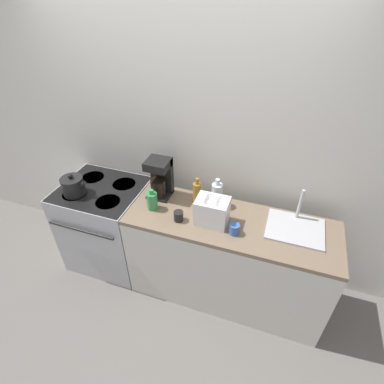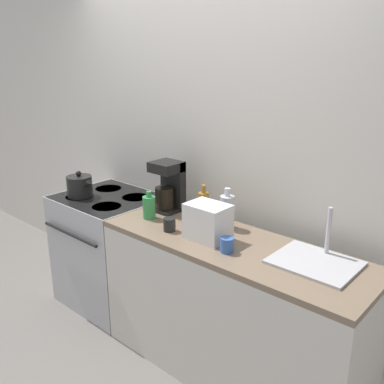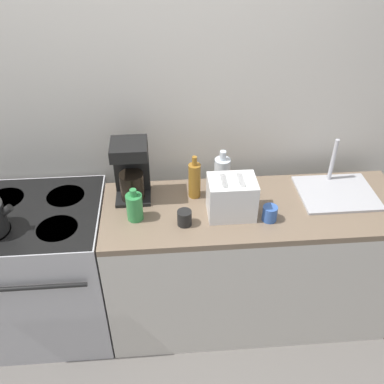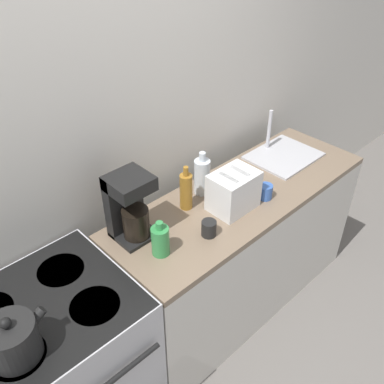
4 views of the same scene
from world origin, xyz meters
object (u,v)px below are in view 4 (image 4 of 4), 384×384
(kettle, at_px, (13,340))
(cup_blue, at_px, (265,192))
(toaster, at_px, (233,191))
(coffee_maker, at_px, (129,205))
(bottle_amber, at_px, (186,191))
(bottle_green, at_px, (160,240))
(stove, at_px, (60,368))
(cup_black, at_px, (209,228))
(bottle_clear, at_px, (202,176))

(kettle, height_order, cup_blue, kettle)
(toaster, relative_size, coffee_maker, 0.71)
(bottle_amber, height_order, bottle_green, bottle_amber)
(stove, xyz_separation_m, cup_black, (0.83, -0.16, 0.48))
(kettle, xyz_separation_m, toaster, (1.25, 0.04, 0.03))
(stove, bearing_deg, kettle, -140.93)
(cup_black, bearing_deg, stove, 169.07)
(bottle_clear, relative_size, bottle_green, 1.39)
(bottle_amber, height_order, bottle_clear, bottle_clear)
(kettle, bearing_deg, cup_blue, -1.09)
(stove, relative_size, bottle_clear, 3.45)
(toaster, xyz_separation_m, coffee_maker, (-0.53, 0.21, 0.07))
(coffee_maker, bearing_deg, kettle, -161.18)
(stove, relative_size, toaster, 3.61)
(coffee_maker, xyz_separation_m, bottle_clear, (0.51, 0.01, -0.07))
(cup_black, bearing_deg, coffee_maker, 134.87)
(toaster, xyz_separation_m, cup_blue, (0.20, -0.07, -0.07))
(cup_blue, bearing_deg, kettle, 178.91)
(cup_blue, bearing_deg, stove, 172.84)
(stove, bearing_deg, cup_black, -10.93)
(bottle_clear, height_order, bottle_green, bottle_clear)
(toaster, height_order, bottle_green, toaster)
(toaster, relative_size, cup_blue, 2.95)
(kettle, xyz_separation_m, bottle_green, (0.74, 0.04, -0.00))
(cup_black, bearing_deg, toaster, 15.04)
(kettle, xyz_separation_m, bottle_amber, (1.07, 0.22, 0.03))
(coffee_maker, distance_m, cup_blue, 0.79)
(toaster, bearing_deg, coffee_maker, 158.62)
(stove, distance_m, cup_blue, 1.38)
(coffee_maker, height_order, cup_blue, coffee_maker)
(bottle_amber, relative_size, bottle_green, 1.38)
(bottle_amber, bearing_deg, stove, -174.79)
(bottle_clear, bearing_deg, bottle_green, -156.22)
(kettle, height_order, bottle_green, kettle)
(bottle_clear, relative_size, cup_blue, 3.08)
(coffee_maker, xyz_separation_m, bottle_green, (0.02, -0.21, -0.10))
(cup_black, bearing_deg, bottle_green, 165.17)
(kettle, relative_size, bottle_amber, 0.94)
(cup_blue, bearing_deg, coffee_maker, 159.19)
(stove, xyz_separation_m, coffee_maker, (0.56, 0.11, 0.62))
(bottle_amber, relative_size, cup_blue, 3.06)
(stove, height_order, bottle_amber, bottle_amber)
(kettle, bearing_deg, stove, 39.07)
(bottle_amber, height_order, cup_black, bottle_amber)
(toaster, distance_m, bottle_amber, 0.25)
(kettle, bearing_deg, bottle_amber, 11.41)
(bottle_amber, relative_size, bottle_clear, 0.99)
(bottle_amber, xyz_separation_m, cup_black, (-0.07, -0.24, -0.07))
(kettle, relative_size, cup_black, 2.90)
(toaster, xyz_separation_m, bottle_amber, (-0.18, 0.18, -0.00))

